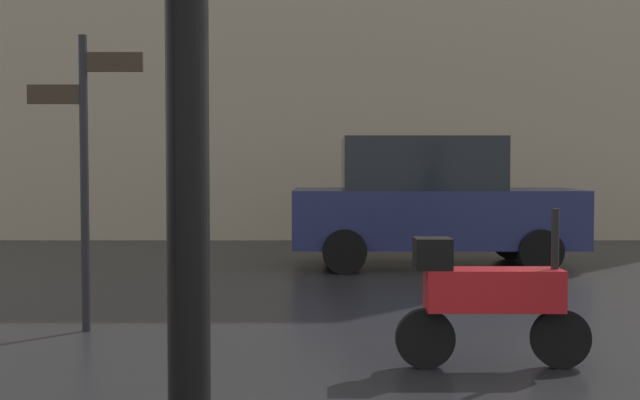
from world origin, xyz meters
The scene contains 3 objects.
parked_scooter centered at (1.04, 3.65, 0.56)m, with size 1.51×0.32×1.23m.
parked_car_left centered at (1.45, 9.84, 1.00)m, with size 4.33×1.94×1.99m.
street_signpost centered at (-2.45, 5.02, 1.69)m, with size 1.08×0.08×2.78m.
Camera 1 is at (-0.25, -2.45, 1.57)m, focal length 44.83 mm.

